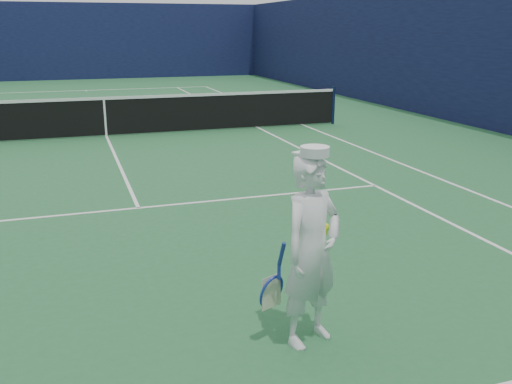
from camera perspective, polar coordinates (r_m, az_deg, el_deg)
ground at (r=15.17m, az=-14.73°, el=5.39°), size 80.00×80.00×0.00m
court_markings at (r=15.17m, az=-14.73°, el=5.41°), size 11.03×23.83×0.01m
windscreen_fence at (r=14.95m, az=-15.28°, el=12.94°), size 20.12×36.12×4.00m
tennis_net at (r=15.08m, az=-14.87°, el=7.46°), size 12.88×0.09×1.07m
tennis_player at (r=4.88m, az=5.59°, el=-5.83°), size 0.85×0.61×1.75m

